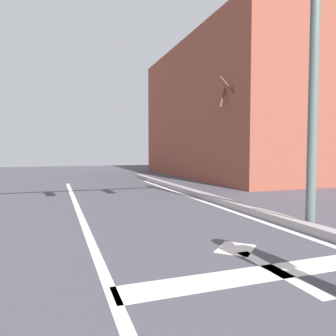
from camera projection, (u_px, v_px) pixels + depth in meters
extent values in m
cube|color=silver|center=(109.00, 288.00, 3.06)|extent=(0.12, 20.00, 0.01)
cube|color=silver|center=(265.00, 273.00, 3.42)|extent=(3.23, 0.40, 0.01)
cube|color=silver|center=(277.00, 271.00, 3.47)|extent=(0.16, 1.40, 0.01)
cube|color=silver|center=(236.00, 249.00, 4.27)|extent=(0.71, 0.71, 0.01)
cylinder|color=#55635F|center=(314.00, 73.00, 5.36)|extent=(0.16, 0.16, 5.19)
cylinder|color=brown|center=(232.00, 145.00, 11.17)|extent=(0.20, 0.20, 2.95)
cylinder|color=brown|center=(236.00, 94.00, 11.31)|extent=(0.56, 0.77, 0.75)
cylinder|color=brown|center=(224.00, 91.00, 11.23)|extent=(0.63, 0.49, 1.22)
cylinder|color=brown|center=(232.00, 90.00, 10.78)|extent=(0.73, 0.54, 0.97)
cube|color=brown|center=(275.00, 114.00, 16.92)|extent=(10.65, 11.31, 6.40)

